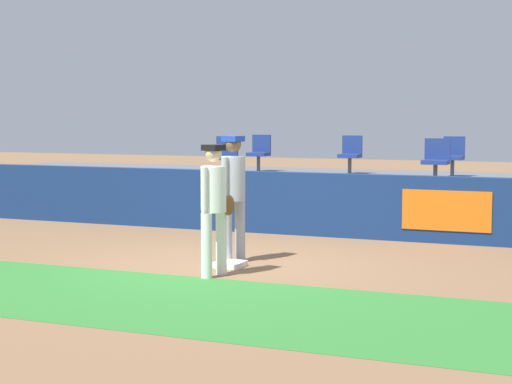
# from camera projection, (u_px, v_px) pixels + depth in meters

# --- Properties ---
(ground_plane) EXTENTS (60.00, 60.00, 0.00)m
(ground_plane) POSITION_uv_depth(u_px,v_px,m) (227.00, 266.00, 11.87)
(ground_plane) COLOR brown
(grass_foreground_strip) EXTENTS (18.00, 2.80, 0.01)m
(grass_foreground_strip) POSITION_uv_depth(u_px,v_px,m) (146.00, 298.00, 9.71)
(grass_foreground_strip) COLOR #2D722D
(grass_foreground_strip) RESTS_ON ground_plane
(first_base) EXTENTS (0.40, 0.40, 0.08)m
(first_base) POSITION_uv_depth(u_px,v_px,m) (230.00, 264.00, 11.76)
(first_base) COLOR white
(first_base) RESTS_ON ground_plane
(player_fielder_home) EXTENTS (0.43, 0.53, 1.79)m
(player_fielder_home) POSITION_uv_depth(u_px,v_px,m) (214.00, 201.00, 10.99)
(player_fielder_home) COLOR white
(player_fielder_home) RESTS_ON ground_plane
(player_runner_visitor) EXTENTS (0.42, 0.52, 1.88)m
(player_runner_visitor) POSITION_uv_depth(u_px,v_px,m) (233.00, 189.00, 12.06)
(player_runner_visitor) COLOR #9EA3AD
(player_runner_visitor) RESTS_ON ground_plane
(field_wall) EXTENTS (18.00, 0.26, 1.15)m
(field_wall) POSITION_uv_depth(u_px,v_px,m) (304.00, 204.00, 14.92)
(field_wall) COLOR navy
(field_wall) RESTS_ON ground_plane
(bleacher_platform) EXTENTS (18.00, 4.80, 0.91)m
(bleacher_platform) POSITION_uv_depth(u_px,v_px,m) (342.00, 197.00, 17.30)
(bleacher_platform) COLOR #59595E
(bleacher_platform) RESTS_ON ground_plane
(seat_back_center) EXTENTS (0.44, 0.44, 0.84)m
(seat_back_center) POSITION_uv_depth(u_px,v_px,m) (351.00, 152.00, 17.84)
(seat_back_center) COLOR #4C4C51
(seat_back_center) RESTS_ON bleacher_platform
(seat_front_left) EXTENTS (0.48, 0.44, 0.84)m
(seat_front_left) POSITION_uv_depth(u_px,v_px,m) (225.00, 154.00, 17.01)
(seat_front_left) COLOR #4C4C51
(seat_front_left) RESTS_ON bleacher_platform
(seat_back_left) EXTENTS (0.44, 0.44, 0.84)m
(seat_back_left) POSITION_uv_depth(u_px,v_px,m) (260.00, 151.00, 18.65)
(seat_back_left) COLOR #4C4C51
(seat_back_left) RESTS_ON bleacher_platform
(seat_front_right) EXTENTS (0.48, 0.44, 0.84)m
(seat_front_right) POSITION_uv_depth(u_px,v_px,m) (436.00, 158.00, 15.36)
(seat_front_right) COLOR #4C4C51
(seat_front_right) RESTS_ON bleacher_platform
(seat_back_right) EXTENTS (0.44, 0.44, 0.84)m
(seat_back_right) POSITION_uv_depth(u_px,v_px,m) (453.00, 154.00, 17.01)
(seat_back_right) COLOR #4C4C51
(seat_back_right) RESTS_ON bleacher_platform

